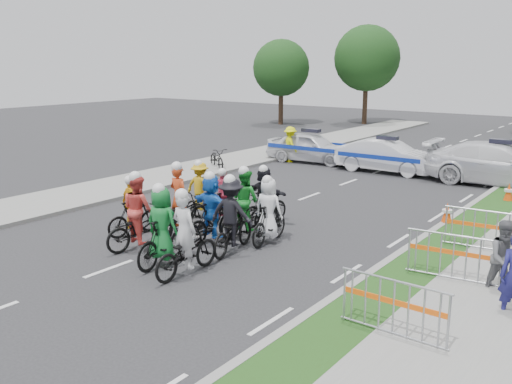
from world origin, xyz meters
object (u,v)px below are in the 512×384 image
Objects in this scene: tree_0 at (281,68)px; rider_2 at (139,220)px; rider_1 at (163,234)px; police_car_1 at (387,156)px; rider_0 at (186,246)px; rider_3 at (133,212)px; barrier_1 at (453,259)px; barrier_0 at (393,310)px; rider_9 at (224,201)px; spectator_1 at (505,258)px; rider_10 at (201,194)px; tree_3 at (367,58)px; marshal_hiviz at (290,144)px; rider_8 at (246,210)px; police_car_2 at (500,164)px; cone_1 at (508,194)px; rider_11 at (265,200)px; parked_bike at (217,158)px; rider_4 at (232,222)px; police_car_0 at (311,147)px; rider_6 at (180,210)px; rider_5 at (212,213)px; rider_7 at (269,217)px; barrier_2 at (485,232)px; cone_0 at (447,215)px.

rider_2 is at bearing -63.10° from tree_0.
rider_1 is 13.91m from police_car_1.
tree_0 reaches higher than rider_0.
rider_3 is at bearing -64.25° from tree_0.
barrier_1 is (7.25, 2.31, -0.19)m from rider_2.
barrier_0 is at bearing 177.40° from rider_0.
barrier_0 is at bearing 148.51° from rider_9.
spectator_1 is 0.25× the size of tree_0.
barrier_0 is at bearing -146.83° from spectator_1.
tree_3 reaches higher than rider_10.
rider_2 reaches higher than rider_3.
tree_3 is (-4.58, 17.47, 4.04)m from marshal_hiviz.
marshal_hiviz is (-4.74, -0.32, 0.14)m from police_car_1.
rider_8 reaches higher than barrier_1.
tree_0 is at bearing -67.09° from rider_10.
police_car_1 is at bearing -95.43° from rider_9.
police_car_2 is 0.89× the size of tree_0.
rider_8 reaches higher than spectator_1.
spectator_1 is at bearing 72.15° from barrier_0.
rider_2 is 2.98× the size of cone_1.
rider_11 reaches higher than marshal_hiviz.
marshal_hiviz is 18.51m from tree_3.
rider_9 reaches higher than barrier_0.
rider_9 is 0.91× the size of parked_bike.
rider_4 is 3.71m from rider_10.
barrier_1 reaches higher than parked_bike.
cone_1 is (-0.76, 8.32, -0.22)m from barrier_1.
tree_0 is at bearing 33.21° from police_car_0.
police_car_2 reaches higher than parked_bike.
rider_6 is 0.48× the size of police_car_1.
spectator_1 is at bearing -84.71° from parked_bike.
rider_4 is 13.28m from marshal_hiviz.
rider_9 is 1.24m from rider_11.
rider_5 is 1.07× the size of parked_bike.
rider_4 is 0.49× the size of police_car_0.
police_car_0 is 8.58m from police_car_2.
marshal_hiviz is (-6.10, 13.71, 0.18)m from rider_0.
rider_3 is 2.77m from rider_9.
rider_6 is at bearing 39.75° from rider_8.
rider_10 is at bearing -64.94° from rider_2.
rider_7 reaches higher than police_car_2.
rider_0 is 1.21× the size of rider_9.
cone_1 is at bearing -115.25° from rider_3.
rider_11 is 0.90× the size of barrier_2.
tree_3 reaches higher than cone_0.
police_car_2 is (4.60, 0.15, 0.10)m from police_car_1.
police_car_1 reaches higher than barrier_0.
rider_2 is 1.89m from rider_5.
rider_2 is 1.08× the size of rider_5.
rider_1 is at bearing -72.42° from tree_3.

